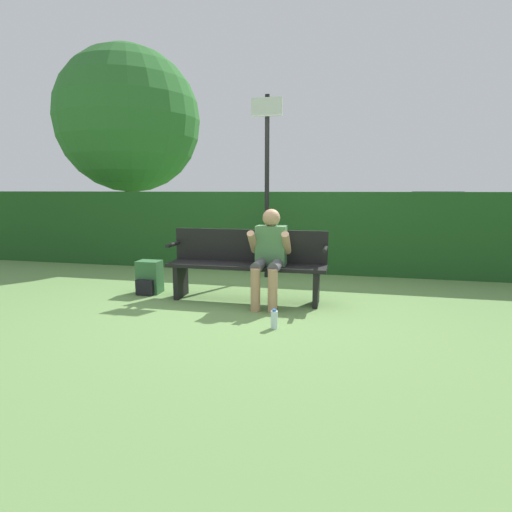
{
  "coord_description": "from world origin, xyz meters",
  "views": [
    {
      "loc": [
        1.18,
        -4.74,
        1.38
      ],
      "look_at": [
        0.15,
        -0.1,
        0.59
      ],
      "focal_mm": 28.0,
      "sensor_mm": 36.0,
      "label": 1
    }
  ],
  "objects_px": {
    "park_bench": "(247,262)",
    "parked_car": "(437,213)",
    "backpack": "(149,278)",
    "tree": "(129,121)",
    "person_seated": "(269,252)",
    "water_bottle": "(274,319)",
    "signpost": "(267,174)"
  },
  "relations": [
    {
      "from": "person_seated",
      "to": "tree",
      "type": "xyz_separation_m",
      "value": [
        -3.77,
        3.53,
        2.2
      ]
    },
    {
      "from": "person_seated",
      "to": "parked_car",
      "type": "xyz_separation_m",
      "value": [
        3.85,
        9.6,
        -0.01
      ]
    },
    {
      "from": "park_bench",
      "to": "person_seated",
      "type": "relative_size",
      "value": 1.72
    },
    {
      "from": "backpack",
      "to": "parked_car",
      "type": "xyz_separation_m",
      "value": [
        5.53,
        9.43,
        0.43
      ]
    },
    {
      "from": "backpack",
      "to": "signpost",
      "type": "xyz_separation_m",
      "value": [
        1.36,
        1.32,
        1.41
      ]
    },
    {
      "from": "signpost",
      "to": "person_seated",
      "type": "bearing_deg",
      "value": -77.72
    },
    {
      "from": "person_seated",
      "to": "signpost",
      "type": "distance_m",
      "value": 1.8
    },
    {
      "from": "park_bench",
      "to": "backpack",
      "type": "xyz_separation_m",
      "value": [
        -1.37,
        0.02,
        -0.27
      ]
    },
    {
      "from": "water_bottle",
      "to": "park_bench",
      "type": "bearing_deg",
      "value": 117.71
    },
    {
      "from": "parked_car",
      "to": "park_bench",
      "type": "bearing_deg",
      "value": 168.95
    },
    {
      "from": "backpack",
      "to": "signpost",
      "type": "height_order",
      "value": "signpost"
    },
    {
      "from": "water_bottle",
      "to": "tree",
      "type": "distance_m",
      "value": 6.54
    },
    {
      "from": "backpack",
      "to": "signpost",
      "type": "relative_size",
      "value": 0.16
    },
    {
      "from": "water_bottle",
      "to": "parked_car",
      "type": "bearing_deg",
      "value": 70.8
    },
    {
      "from": "water_bottle",
      "to": "tree",
      "type": "xyz_separation_m",
      "value": [
        -3.98,
        4.39,
        2.75
      ]
    },
    {
      "from": "person_seated",
      "to": "backpack",
      "type": "bearing_deg",
      "value": 174.53
    },
    {
      "from": "water_bottle",
      "to": "signpost",
      "type": "distance_m",
      "value": 2.84
    },
    {
      "from": "person_seated",
      "to": "water_bottle",
      "type": "bearing_deg",
      "value": -76.05
    },
    {
      "from": "backpack",
      "to": "tree",
      "type": "height_order",
      "value": "tree"
    },
    {
      "from": "park_bench",
      "to": "tree",
      "type": "distance_m",
      "value": 5.39
    },
    {
      "from": "park_bench",
      "to": "backpack",
      "type": "relative_size",
      "value": 4.51
    },
    {
      "from": "person_seated",
      "to": "parked_car",
      "type": "height_order",
      "value": "parked_car"
    },
    {
      "from": "backpack",
      "to": "parked_car",
      "type": "relative_size",
      "value": 0.1
    },
    {
      "from": "signpost",
      "to": "tree",
      "type": "distance_m",
      "value": 4.19
    },
    {
      "from": "backpack",
      "to": "tree",
      "type": "relative_size",
      "value": 0.1
    },
    {
      "from": "parked_car",
      "to": "tree",
      "type": "bearing_deg",
      "value": 141.22
    },
    {
      "from": "parked_car",
      "to": "tree",
      "type": "distance_m",
      "value": 9.99
    },
    {
      "from": "backpack",
      "to": "signpost",
      "type": "distance_m",
      "value": 2.36
    },
    {
      "from": "person_seated",
      "to": "parked_car",
      "type": "relative_size",
      "value": 0.26
    },
    {
      "from": "backpack",
      "to": "tree",
      "type": "xyz_separation_m",
      "value": [
        -2.09,
        3.37,
        2.64
      ]
    },
    {
      "from": "park_bench",
      "to": "person_seated",
      "type": "distance_m",
      "value": 0.38
    },
    {
      "from": "park_bench",
      "to": "parked_car",
      "type": "distance_m",
      "value": 10.34
    }
  ]
}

